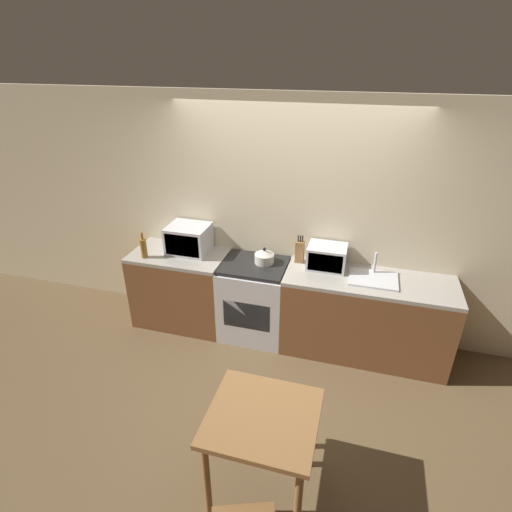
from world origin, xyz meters
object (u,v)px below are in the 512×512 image
Objects in this scene: dining_table at (263,428)px; microwave at (189,239)px; stove_range at (254,299)px; kettle at (264,256)px; bottle at (144,248)px; toaster_oven at (327,257)px.

microwave is at bearing 125.79° from dining_table.
stove_range reaches higher than dining_table.
microwave is (-0.88, 0.04, 0.08)m from kettle.
microwave is 1.51× the size of bottle.
microwave reaches higher than dining_table.
dining_table is at bearing -75.57° from kettle.
dining_table is (0.57, -1.79, 0.20)m from stove_range.
dining_table is (0.48, -1.85, -0.33)m from kettle.
toaster_oven is 0.51× the size of dining_table.
kettle is 0.46× the size of microwave.
stove_range is at bearing -6.84° from microwave.
stove_range is 1.17× the size of dining_table.
kettle reaches higher than dining_table.
kettle is at bearing 31.00° from stove_range.
bottle reaches higher than dining_table.
kettle is 1.32m from bottle.
stove_range is 1.34m from bottle.
bottle is 0.39× the size of dining_table.
microwave reaches higher than bottle.
bottle is at bearing -169.86° from kettle.
stove_range is at bearing -169.70° from toaster_oven.
microwave reaches higher than toaster_oven.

